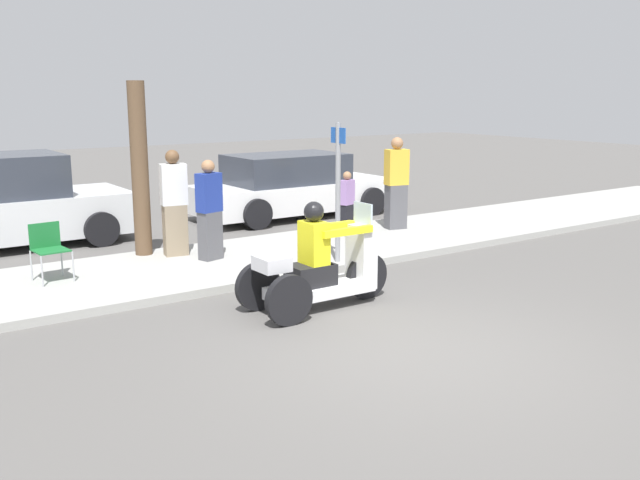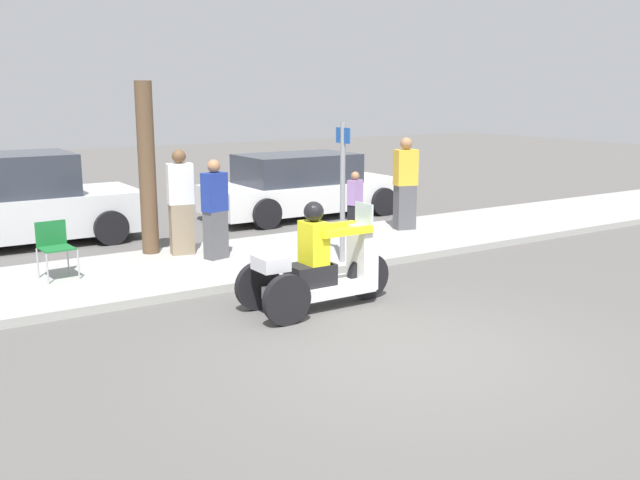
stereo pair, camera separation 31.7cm
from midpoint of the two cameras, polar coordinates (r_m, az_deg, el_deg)
ground_plane at (r=7.95m, az=8.31°, el=-8.86°), size 60.00×60.00×0.00m
sidewalk_strip at (r=11.64m, az=-6.65°, el=-1.82°), size 28.00×2.80×0.12m
motorcycle_trike at (r=9.27m, az=1.00°, el=-2.44°), size 2.13×0.85×1.42m
spectator_with_child at (r=11.95m, az=-10.33°, el=2.84°), size 0.45×0.32×1.74m
spectator_by_tree at (r=13.38m, az=3.49°, el=2.83°), size 0.33×0.26×1.20m
spectator_near_curb at (r=11.55m, az=-7.62°, el=2.29°), size 0.43×0.32×1.61m
spectator_end_of_line at (r=14.03m, az=7.48°, el=4.36°), size 0.47×0.34×1.80m
folding_chair_set_back at (r=10.96m, az=-19.72°, el=-0.27°), size 0.50×0.50×0.82m
parked_car_lot_left at (r=16.07m, az=-0.79°, el=4.28°), size 4.63×1.98×1.42m
parked_car_lot_far at (r=14.14m, az=-22.65°, el=2.76°), size 4.28×2.09×1.68m
tree_trunk at (r=12.07m, az=-12.94°, el=5.58°), size 0.28×0.28×2.84m
street_sign at (r=11.17m, az=2.64°, el=4.25°), size 0.08×0.36×2.20m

